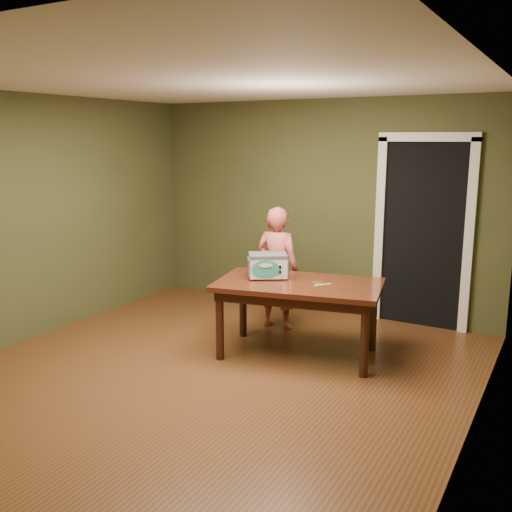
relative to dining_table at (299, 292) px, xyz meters
The scene contains 8 objects.
floor 1.24m from the dining_table, 117.10° to the right, with size 5.00×5.00×0.00m, color brown.
room_shell 1.49m from the dining_table, 117.10° to the right, with size 4.52×5.02×2.61m.
doorway 2.06m from the dining_table, 66.02° to the left, with size 1.10×0.66×2.25m.
dining_table is the anchor object (origin of this frame).
toy_oven 0.42m from the dining_table, behind, with size 0.47×0.43×0.25m.
baking_pan 0.22m from the dining_table, ahead, with size 0.10×0.10×0.02m.
spatula 0.27m from the dining_table, ahead, with size 0.18×0.03×0.01m, color #CFC25A.
child 0.86m from the dining_table, 131.58° to the left, with size 0.51×0.33×1.40m, color #CD5854.
Camera 1 is at (2.78, -3.99, 2.15)m, focal length 40.00 mm.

